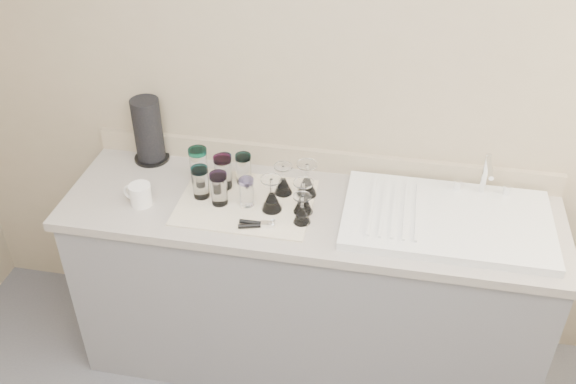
% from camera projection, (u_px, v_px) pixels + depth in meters
% --- Properties ---
extents(room_envelope, '(3.54, 3.50, 2.52)m').
position_uv_depth(room_envelope, '(221.00, 296.00, 1.30)').
color(room_envelope, '#545459').
rests_on(room_envelope, ground).
extents(counter_unit, '(2.06, 0.62, 0.90)m').
position_uv_depth(counter_unit, '(308.00, 286.00, 2.90)').
color(counter_unit, slate).
rests_on(counter_unit, ground).
extents(sink_unit, '(0.82, 0.50, 0.22)m').
position_uv_depth(sink_unit, '(447.00, 219.00, 2.55)').
color(sink_unit, white).
rests_on(sink_unit, counter_unit).
extents(dish_towel, '(0.55, 0.42, 0.01)m').
position_uv_depth(dish_towel, '(246.00, 202.00, 2.66)').
color(dish_towel, white).
rests_on(dish_towel, counter_unit).
extents(tumbler_teal, '(0.08, 0.08, 0.16)m').
position_uv_depth(tumbler_teal, '(199.00, 165.00, 2.74)').
color(tumbler_teal, white).
rests_on(tumbler_teal, dish_towel).
extents(tumbler_cyan, '(0.06, 0.06, 0.12)m').
position_uv_depth(tumbler_cyan, '(225.00, 167.00, 2.76)').
color(tumbler_cyan, white).
rests_on(tumbler_cyan, dish_towel).
extents(tumbler_purple, '(0.07, 0.07, 0.14)m').
position_uv_depth(tumbler_purple, '(244.00, 169.00, 2.74)').
color(tumbler_purple, white).
rests_on(tumbler_purple, dish_towel).
extents(tumbler_magenta, '(0.07, 0.07, 0.14)m').
position_uv_depth(tumbler_magenta, '(200.00, 182.00, 2.65)').
color(tumbler_magenta, white).
rests_on(tumbler_magenta, dish_towel).
extents(tumbler_blue, '(0.07, 0.07, 0.14)m').
position_uv_depth(tumbler_blue, '(219.00, 188.00, 2.61)').
color(tumbler_blue, white).
rests_on(tumbler_blue, dish_towel).
extents(tumbler_lavender, '(0.06, 0.06, 0.12)m').
position_uv_depth(tumbler_lavender, '(247.00, 192.00, 2.61)').
color(tumbler_lavender, white).
rests_on(tumbler_lavender, dish_towel).
extents(tumbler_extra, '(0.08, 0.08, 0.15)m').
position_uv_depth(tumbler_extra, '(223.00, 172.00, 2.70)').
color(tumbler_extra, white).
rests_on(tumbler_extra, dish_towel).
extents(goblet_back_left, '(0.08, 0.08, 0.14)m').
position_uv_depth(goblet_back_left, '(283.00, 184.00, 2.68)').
color(goblet_back_left, white).
rests_on(goblet_back_left, dish_towel).
extents(goblet_back_right, '(0.09, 0.09, 0.15)m').
position_uv_depth(goblet_back_right, '(307.00, 184.00, 2.67)').
color(goblet_back_right, white).
rests_on(goblet_back_right, dish_towel).
extents(goblet_front_left, '(0.08, 0.08, 0.15)m').
position_uv_depth(goblet_front_left, '(272.00, 199.00, 2.59)').
color(goblet_front_left, white).
rests_on(goblet_front_left, dish_towel).
extents(goblet_front_right, '(0.08, 0.08, 0.15)m').
position_uv_depth(goblet_front_right, '(303.00, 202.00, 2.57)').
color(goblet_front_right, white).
rests_on(goblet_front_right, dish_towel).
extents(goblet_extra, '(0.07, 0.07, 0.13)m').
position_uv_depth(goblet_extra, '(302.00, 213.00, 2.52)').
color(goblet_extra, white).
rests_on(goblet_extra, dish_towel).
extents(can_opener, '(0.14, 0.06, 0.02)m').
position_uv_depth(can_opener, '(257.00, 224.00, 2.52)').
color(can_opener, silver).
rests_on(can_opener, dish_towel).
extents(white_mug, '(0.13, 0.10, 0.09)m').
position_uv_depth(white_mug, '(140.00, 195.00, 2.63)').
color(white_mug, white).
rests_on(white_mug, counter_unit).
extents(paper_towel_roll, '(0.16, 0.16, 0.30)m').
position_uv_depth(paper_towel_roll, '(148.00, 131.00, 2.86)').
color(paper_towel_roll, black).
rests_on(paper_towel_roll, counter_unit).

